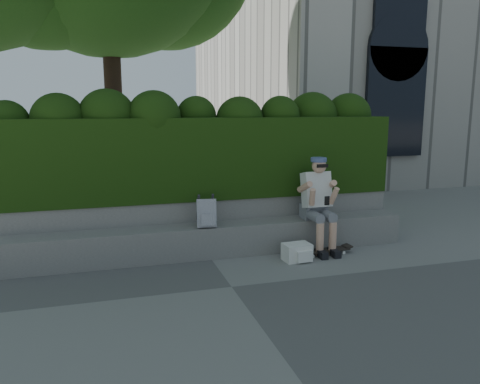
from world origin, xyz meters
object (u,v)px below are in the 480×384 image
object	(u,v)px
person	(318,200)
skateboard	(326,250)
backpack_ground	(297,252)
backpack_plaid	(207,213)

from	to	relation	value
person	skateboard	bearing A→B (deg)	-86.02
skateboard	backpack_ground	size ratio (longest dim) A/B	1.96
person	backpack_plaid	world-z (taller)	person
skateboard	backpack_ground	xyz separation A→B (m)	(-0.51, -0.12, 0.06)
backpack_plaid	backpack_ground	size ratio (longest dim) A/B	1.06
backpack_ground	person	bearing A→B (deg)	34.97
skateboard	backpack_plaid	bearing A→B (deg)	164.62
person	backpack_ground	distance (m)	0.89
person	skateboard	size ratio (longest dim) A/B	1.89
person	backpack_ground	xyz separation A→B (m)	(-0.49, -0.39, -0.63)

